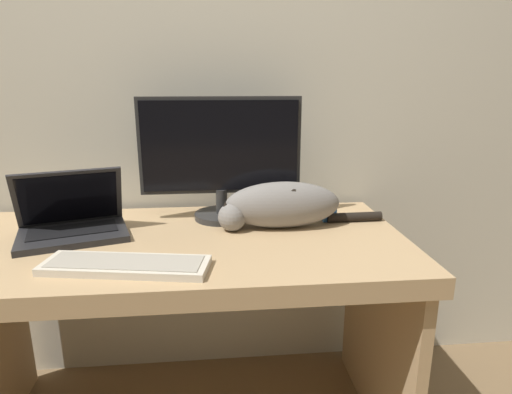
{
  "coord_description": "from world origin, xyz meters",
  "views": [
    {
      "loc": [
        0.11,
        -0.91,
        1.18
      ],
      "look_at": [
        0.23,
        0.31,
        0.84
      ],
      "focal_mm": 30.0,
      "sensor_mm": 36.0,
      "label": 1
    }
  ],
  "objects": [
    {
      "name": "wall_back",
      "position": [
        0.0,
        0.75,
        1.3
      ],
      "size": [
        6.4,
        0.06,
        2.6
      ],
      "color": "beige",
      "rests_on": "ground_plane"
    },
    {
      "name": "desk",
      "position": [
        0.0,
        0.34,
        0.56
      ],
      "size": [
        1.39,
        0.69,
        0.71
      ],
      "color": "tan",
      "rests_on": "ground_plane"
    },
    {
      "name": "monitor",
      "position": [
        0.13,
        0.54,
        0.93
      ],
      "size": [
        0.55,
        0.19,
        0.42
      ],
      "color": "#282828",
      "rests_on": "desk"
    },
    {
      "name": "laptop",
      "position": [
        -0.34,
        0.4,
        0.75
      ],
      "size": [
        0.37,
        0.3,
        0.21
      ],
      "rotation": [
        0.0,
        0.0,
        0.3
      ],
      "color": "#232326",
      "rests_on": "desk"
    },
    {
      "name": "external_keyboard",
      "position": [
        -0.13,
        0.13,
        0.72
      ],
      "size": [
        0.44,
        0.2,
        0.02
      ],
      "rotation": [
        0.0,
        0.0,
        -0.17
      ],
      "color": "beige",
      "rests_on": "desk"
    },
    {
      "name": "cat",
      "position": [
        0.32,
        0.42,
        0.79
      ],
      "size": [
        0.57,
        0.15,
        0.15
      ],
      "rotation": [
        0.0,
        0.0,
        0.02
      ],
      "color": "gray",
      "rests_on": "desk"
    },
    {
      "name": "small_toy",
      "position": [
        0.5,
        0.48,
        0.73
      ],
      "size": [
        0.05,
        0.05,
        0.05
      ],
      "color": "#2D6BB7",
      "rests_on": "desk"
    }
  ]
}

